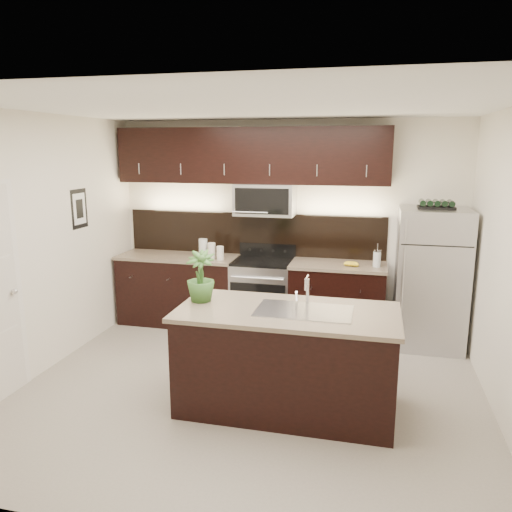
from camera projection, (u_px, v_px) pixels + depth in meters
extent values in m
plane|color=gray|center=(250.00, 390.00, 4.94)|extent=(4.50, 4.50, 0.00)
cube|color=silver|center=(287.00, 225.00, 6.55)|extent=(4.50, 0.02, 2.70)
cube|color=silver|center=(161.00, 332.00, 2.75)|extent=(4.50, 0.02, 2.70)
cube|color=silver|center=(39.00, 246.00, 5.16)|extent=(0.02, 4.00, 2.70)
cube|color=silver|center=(512.00, 270.00, 4.14)|extent=(0.02, 4.00, 2.70)
cube|color=white|center=(249.00, 106.00, 4.37)|extent=(4.50, 4.00, 0.02)
sphere|color=silver|center=(15.00, 291.00, 4.77)|extent=(0.06, 0.06, 0.06)
cube|color=black|center=(79.00, 209.00, 5.81)|extent=(0.01, 0.32, 0.46)
cube|color=white|center=(80.00, 209.00, 5.81)|extent=(0.00, 0.24, 0.36)
cube|color=black|center=(179.00, 290.00, 6.77)|extent=(1.57, 0.62, 0.90)
cube|color=black|center=(337.00, 301.00, 6.29)|extent=(1.16, 0.62, 0.90)
cube|color=#B2B2B7|center=(263.00, 296.00, 6.50)|extent=(0.76, 0.62, 0.90)
cube|color=black|center=(263.00, 262.00, 6.41)|extent=(0.76, 0.60, 0.03)
cube|color=tan|center=(178.00, 257.00, 6.67)|extent=(1.59, 0.65, 0.04)
cube|color=tan|center=(338.00, 265.00, 6.19)|extent=(1.18, 0.65, 0.04)
cube|color=black|center=(253.00, 234.00, 6.67)|extent=(3.49, 0.02, 0.56)
cube|color=#B2B2B7|center=(265.00, 200.00, 6.34)|extent=(0.76, 0.40, 0.40)
cube|color=black|center=(250.00, 156.00, 6.31)|extent=(3.49, 0.33, 0.70)
cube|color=black|center=(287.00, 361.00, 4.52)|extent=(1.90, 0.90, 0.90)
cube|color=tan|center=(287.00, 312.00, 4.42)|extent=(1.96, 0.96, 0.04)
cube|color=silver|center=(304.00, 311.00, 4.38)|extent=(0.84, 0.50, 0.01)
cylinder|color=silver|center=(308.00, 292.00, 4.55)|extent=(0.03, 0.03, 0.24)
cylinder|color=silver|center=(307.00, 278.00, 4.46)|extent=(0.02, 0.14, 0.02)
cylinder|color=silver|center=(306.00, 285.00, 4.40)|extent=(0.02, 0.02, 0.10)
cube|color=#B2B2B7|center=(431.00, 279.00, 5.90)|extent=(0.80, 0.72, 1.66)
cube|color=black|center=(436.00, 207.00, 5.72)|extent=(0.41, 0.25, 0.03)
cylinder|color=black|center=(422.00, 203.00, 5.75)|extent=(0.07, 0.23, 0.07)
cylinder|color=black|center=(429.00, 203.00, 5.73)|extent=(0.07, 0.23, 0.07)
cylinder|color=black|center=(436.00, 203.00, 5.71)|extent=(0.07, 0.23, 0.07)
cylinder|color=black|center=(444.00, 203.00, 5.69)|extent=(0.07, 0.23, 0.07)
cylinder|color=black|center=(451.00, 204.00, 5.67)|extent=(0.07, 0.23, 0.07)
imported|color=#335E25|center=(200.00, 276.00, 4.63)|extent=(0.30, 0.30, 0.48)
cylinder|color=silver|center=(203.00, 248.00, 6.51)|extent=(0.11, 0.11, 0.25)
cylinder|color=silver|center=(212.00, 251.00, 6.45)|extent=(0.10, 0.10, 0.21)
cylinder|color=silver|center=(220.00, 253.00, 6.39)|extent=(0.09, 0.09, 0.17)
cylinder|color=silver|center=(377.00, 259.00, 6.01)|extent=(0.09, 0.09, 0.18)
cylinder|color=silver|center=(377.00, 251.00, 5.99)|extent=(0.10, 0.10, 0.02)
cylinder|color=silver|center=(378.00, 247.00, 5.98)|extent=(0.01, 0.01, 0.07)
ellipsoid|color=yellow|center=(348.00, 263.00, 6.07)|extent=(0.21, 0.18, 0.06)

